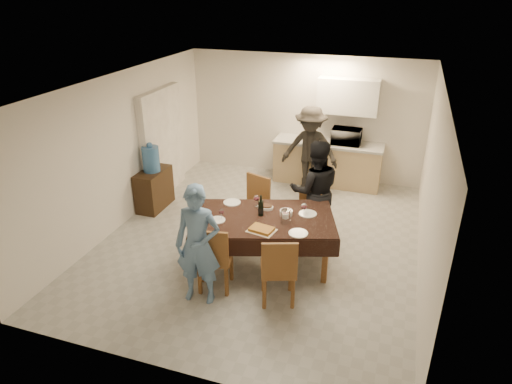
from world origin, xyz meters
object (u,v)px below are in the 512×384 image
dining_table (263,220)px  savoury_tart (262,229)px  person_kitchen (310,149)px  wine_bottle (261,205)px  person_far (315,191)px  person_near (198,245)px  microwave (346,136)px  console (154,189)px  water_jug (151,159)px  water_pitcher (285,216)px

dining_table → savoury_tart: savoury_tart is taller
dining_table → person_kitchen: (0.06, 2.91, 0.11)m
wine_bottle → person_far: (0.60, 1.00, -0.11)m
person_near → person_kitchen: size_ratio=0.96×
microwave → person_near: (-1.26, -4.41, -0.24)m
microwave → console: bearing=33.9°
water_jug → water_pitcher: water_jug is taller
savoury_tart → microwave: bearing=80.7°
water_pitcher → savoury_tart: 0.42m
water_pitcher → microwave: (0.36, 3.41, 0.17)m
savoury_tart → console: bearing=149.2°
water_jug → person_far: bearing=-2.5°
water_jug → person_kitchen: person_kitchen is taller
dining_table → water_jug: 2.80m
water_jug → microwave: bearing=33.9°
console → water_jug: bearing=0.0°
console → person_near: 3.02m
savoury_tart → person_near: (-0.65, -0.67, 0.01)m
person_far → person_kitchen: person_kitchen is taller
console → water_jug: size_ratio=1.73×
console → person_near: size_ratio=0.48×
dining_table → person_kitchen: person_kitchen is taller
dining_table → water_jug: bearing=137.3°
dining_table → microwave: bearing=60.5°
dining_table → console: size_ratio=2.88×
console → wine_bottle: bearing=-24.7°
wine_bottle → person_kitchen: size_ratio=0.19×
dining_table → wine_bottle: bearing=117.4°
person_near → dining_table: bearing=55.4°
water_pitcher → person_far: size_ratio=0.12×
person_kitchen → wine_bottle: bearing=-92.3°
water_pitcher → person_near: size_ratio=0.12×
water_pitcher → savoury_tart: (-0.25, -0.33, -0.08)m
dining_table → wine_bottle: 0.21m
person_near → person_kitchen: 4.00m
wine_bottle → person_kitchen: 2.86m
person_far → water_pitcher: bearing=60.0°
console → person_kitchen: (2.59, 1.72, 0.50)m
microwave → person_far: 2.32m
dining_table → console: 2.82m
savoury_tart → person_kitchen: size_ratio=0.21×
person_far → dining_table: bearing=42.7°
water_pitcher → person_near: bearing=-132.0°
wine_bottle → water_pitcher: size_ratio=1.61×
console → microwave: size_ratio=1.39×
water_jug → microwave: size_ratio=0.80×
wine_bottle → water_pitcher: bearing=-14.0°
water_pitcher → person_near: person_near is taller
dining_table → water_pitcher: size_ratio=11.56×
dining_table → person_kitchen: size_ratio=1.33×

